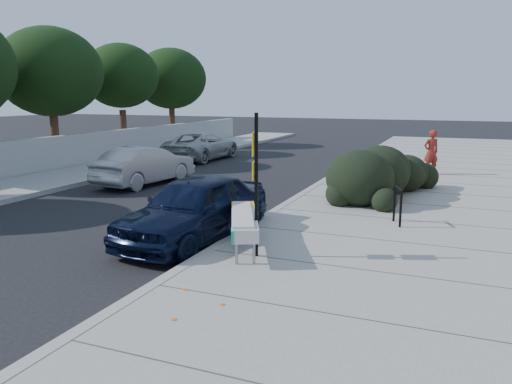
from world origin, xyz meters
TOP-DOWN VIEW (x-y plane):
  - ground at (0.00, 0.00)m, footprint 120.00×120.00m
  - sidewalk_near at (5.60, 5.00)m, footprint 11.20×50.00m
  - sidewalk_far at (-9.50, 5.00)m, footprint 3.00×50.00m
  - curb_near at (0.00, 5.00)m, footprint 0.22×50.00m
  - curb_far at (-8.00, 5.00)m, footprint 0.22×50.00m
  - far_wall at (-11.20, 5.00)m, footprint 0.30×40.00m
  - tree_far_d at (-12.50, 9.00)m, footprint 4.60×4.60m
  - tree_far_e at (-12.50, 14.00)m, footprint 4.00×4.00m
  - tree_far_f at (-12.50, 19.00)m, footprint 4.40×4.40m
  - bench at (0.60, 0.32)m, footprint 1.45×2.41m
  - bike_rack at (3.21, 3.50)m, footprint 0.26×0.58m
  - sign_post at (0.99, -0.00)m, footprint 0.14×0.31m
  - hedge at (2.50, 7.00)m, footprint 2.40×4.63m
  - sedan_navy at (-0.85, 0.92)m, footprint 2.17×4.48m
  - wagon_silver at (-6.00, 6.53)m, footprint 1.87×4.30m
  - suv_silver at (-7.50, 13.61)m, footprint 2.27×4.85m
  - pedestrian at (3.48, 11.96)m, footprint 0.75×0.70m

SIDE VIEW (x-z plane):
  - ground at x=0.00m, z-range 0.00..0.00m
  - sidewalk_near at x=5.60m, z-range 0.00..0.15m
  - sidewalk_far at x=-9.50m, z-range 0.00..0.15m
  - curb_near at x=0.00m, z-range 0.00..0.17m
  - curb_far at x=-8.00m, z-range 0.00..0.17m
  - suv_silver at x=-7.50m, z-range 0.00..1.34m
  - bike_rack at x=3.21m, z-range 0.24..1.14m
  - wagon_silver at x=-6.00m, z-range 0.00..1.38m
  - bench at x=0.60m, z-range 0.36..1.09m
  - sedan_navy at x=-0.85m, z-range 0.00..1.47m
  - far_wall at x=-11.20m, z-range 0.00..1.50m
  - hedge at x=2.50m, z-range 0.15..1.86m
  - pedestrian at x=3.48m, z-range 0.15..1.87m
  - sign_post at x=0.99m, z-range 0.33..3.05m
  - tree_far_e at x=-12.50m, z-range 1.23..7.13m
  - tree_far_f at x=-12.50m, z-range 1.15..7.22m
  - tree_far_d at x=-12.50m, z-range 1.11..7.27m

